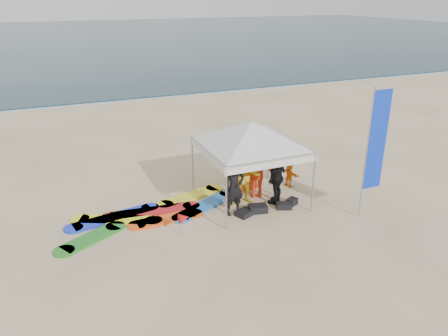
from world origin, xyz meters
TOP-DOWN VIEW (x-y plane):
  - ground at (0.00, 0.00)m, footprint 120.00×120.00m
  - ocean at (0.00, 60.00)m, footprint 160.00×84.00m
  - shoreline_foam at (0.00, 18.20)m, footprint 160.00×1.20m
  - person_black_a at (1.08, 1.84)m, footprint 0.66×0.46m
  - person_yellow at (1.69, 2.36)m, footprint 1.02×0.89m
  - person_orange_a at (2.26, 2.69)m, footprint 1.42×1.14m
  - person_black_b at (2.61, 2.03)m, footprint 1.08×0.96m
  - person_orange_b at (2.23, 3.23)m, footprint 0.86×0.61m
  - person_seated at (3.64, 2.96)m, footprint 0.38×0.82m
  - canopy_tent at (1.91, 2.49)m, footprint 3.96×3.96m
  - feather_flag at (4.71, 0.26)m, footprint 0.65×0.04m
  - marker_pennant at (-0.65, 1.29)m, footprint 0.28×0.28m
  - gear_pile at (2.04, 1.64)m, footprint 2.19×0.57m
  - surfboard_spread at (-1.26, 2.73)m, footprint 5.45×2.60m

SIDE VIEW (x-z plane):
  - ground at x=0.00m, z-range 0.00..0.00m
  - shoreline_foam at x=0.00m, z-range 0.00..0.01m
  - surfboard_spread at x=-1.26m, z-range 0.00..0.07m
  - ocean at x=0.00m, z-range 0.00..0.08m
  - gear_pile at x=2.04m, z-range -0.01..0.21m
  - person_seated at x=3.64m, z-range 0.00..0.85m
  - marker_pennant at x=-0.65m, z-range 0.18..0.81m
  - person_orange_b at x=2.23m, z-range 0.00..1.67m
  - person_black_a at x=1.08m, z-range 0.00..1.73m
  - person_black_b at x=2.61m, z-range 0.00..1.76m
  - person_yellow at x=1.69m, z-range 0.00..1.80m
  - person_orange_a at x=2.26m, z-range 0.00..1.92m
  - feather_flag at x=4.71m, z-range 0.35..4.22m
  - canopy_tent at x=1.91m, z-range 1.11..4.10m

